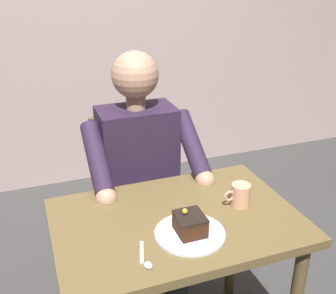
{
  "coord_description": "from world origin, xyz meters",
  "views": [
    {
      "loc": [
        0.48,
        1.21,
        1.6
      ],
      "look_at": [
        -0.0,
        -0.1,
        0.98
      ],
      "focal_mm": 43.81,
      "sensor_mm": 36.0,
      "label": 1
    }
  ],
  "objects_px": {
    "dining_table": "(176,241)",
    "seated_person": "(143,180)",
    "coffee_cup": "(241,195)",
    "dessert_spoon": "(145,259)",
    "cake_slice": "(190,224)",
    "chair": "(134,193)"
  },
  "relations": [
    {
      "from": "dining_table",
      "to": "seated_person",
      "type": "height_order",
      "value": "seated_person"
    },
    {
      "from": "dining_table",
      "to": "coffee_cup",
      "type": "bearing_deg",
      "value": 179.24
    },
    {
      "from": "dining_table",
      "to": "seated_person",
      "type": "relative_size",
      "value": 0.73
    },
    {
      "from": "dessert_spoon",
      "to": "dining_table",
      "type": "bearing_deg",
      "value": -134.1
    },
    {
      "from": "cake_slice",
      "to": "chair",
      "type": "bearing_deg",
      "value": -89.61
    },
    {
      "from": "chair",
      "to": "cake_slice",
      "type": "distance_m",
      "value": 0.78
    },
    {
      "from": "seated_person",
      "to": "coffee_cup",
      "type": "bearing_deg",
      "value": 120.67
    },
    {
      "from": "dining_table",
      "to": "cake_slice",
      "type": "relative_size",
      "value": 8.43
    },
    {
      "from": "dining_table",
      "to": "chair",
      "type": "height_order",
      "value": "chair"
    },
    {
      "from": "dining_table",
      "to": "chair",
      "type": "relative_size",
      "value": 1.02
    },
    {
      "from": "cake_slice",
      "to": "coffee_cup",
      "type": "distance_m",
      "value": 0.28
    },
    {
      "from": "chair",
      "to": "cake_slice",
      "type": "xyz_separation_m",
      "value": [
        -0.01,
        0.73,
        0.28
      ]
    },
    {
      "from": "dining_table",
      "to": "cake_slice",
      "type": "xyz_separation_m",
      "value": [
        -0.01,
        0.11,
        0.15
      ]
    },
    {
      "from": "dessert_spoon",
      "to": "cake_slice",
      "type": "bearing_deg",
      "value": -158.27
    },
    {
      "from": "dining_table",
      "to": "seated_person",
      "type": "bearing_deg",
      "value": -90.0
    },
    {
      "from": "dining_table",
      "to": "dessert_spoon",
      "type": "height_order",
      "value": "dessert_spoon"
    },
    {
      "from": "cake_slice",
      "to": "coffee_cup",
      "type": "bearing_deg",
      "value": -157.14
    },
    {
      "from": "cake_slice",
      "to": "dessert_spoon",
      "type": "bearing_deg",
      "value": 21.73
    },
    {
      "from": "chair",
      "to": "seated_person",
      "type": "height_order",
      "value": "seated_person"
    },
    {
      "from": "seated_person",
      "to": "coffee_cup",
      "type": "distance_m",
      "value": 0.54
    },
    {
      "from": "cake_slice",
      "to": "coffee_cup",
      "type": "xyz_separation_m",
      "value": [
        -0.26,
        -0.11,
        0.0
      ]
    },
    {
      "from": "coffee_cup",
      "to": "dessert_spoon",
      "type": "relative_size",
      "value": 0.78
    }
  ]
}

